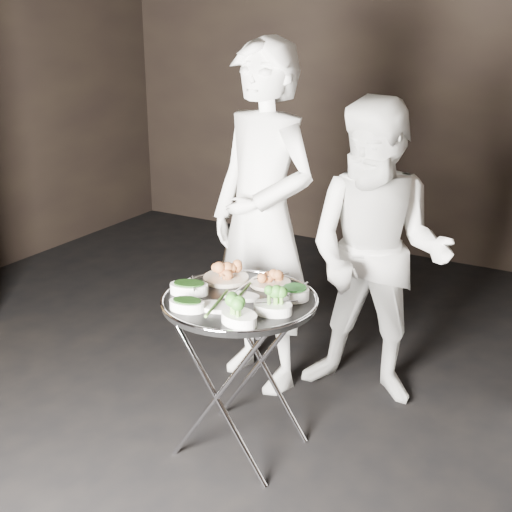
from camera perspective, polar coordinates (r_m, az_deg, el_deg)
The scene contains 16 objects.
floor at distance 3.45m, azimuth -4.60°, elevation -17.59°, with size 6.00×7.00×0.05m, color black.
wall_back at distance 6.01m, azimuth 14.93°, elevation 13.54°, with size 6.00×0.05×3.00m, color black.
tray_stand at distance 3.39m, azimuth -1.29°, elevation -8.97°, with size 0.53×0.45×0.77m.
serving_tray at distance 3.24m, azimuth -1.33°, elevation -3.58°, with size 0.72×0.72×0.04m.
potato_plate_a at distance 3.44m, azimuth -2.44°, elevation -1.39°, with size 0.22×0.22×0.08m.
potato_plate_b at distance 3.39m, azimuth 1.14°, elevation -1.82°, with size 0.20×0.20×0.07m.
greens_bowl at distance 3.23m, azimuth 3.11°, elevation -2.85°, with size 0.13×0.13×0.08m.
asparagus_plate_a at distance 3.24m, azimuth -1.18°, elevation -3.14°, with size 0.19×0.13×0.03m.
asparagus_plate_b at distance 3.13m, azimuth -3.15°, elevation -3.95°, with size 0.22×0.15×0.04m.
spinach_bowl_a at distance 3.30m, azimuth -5.38°, elevation -2.46°, with size 0.21×0.17×0.07m.
spinach_bowl_b at distance 3.12m, azimuth -5.54°, elevation -3.81°, with size 0.18×0.13×0.07m.
broccoli_bowl_a at distance 3.08m, azimuth 1.37°, elevation -4.03°, with size 0.20×0.16×0.07m.
broccoli_bowl_b at distance 2.98m, azimuth -1.36°, elevation -4.80°, with size 0.21×0.18×0.07m.
serving_utensils at distance 3.27m, azimuth -0.47°, elevation -2.29°, with size 0.58×0.41×0.01m.
waiter_left at distance 3.85m, azimuth 0.57°, elevation 2.91°, with size 0.70×0.46×1.91m, color white.
waiter_right at distance 3.77m, azimuth 9.67°, elevation 0.05°, with size 0.79×0.62×1.63m, color white.
Camera 1 is at (1.61, -2.24, 2.05)m, focal length 50.00 mm.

